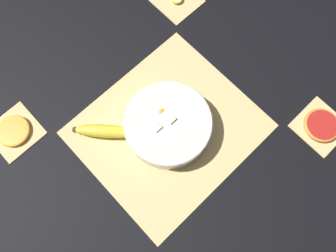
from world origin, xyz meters
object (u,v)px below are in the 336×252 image
fruit_salad_bowl (168,125)px  whole_banana (105,131)px  orange_slice_whole (14,131)px  grapefruit_slice (322,125)px

fruit_salad_bowl → whole_banana: fruit_salad_bowl is taller
orange_slice_whole → grapefruit_slice: size_ratio=0.92×
whole_banana → grapefruit_slice: 0.61m
orange_slice_whole → grapefruit_slice: bearing=-42.5°
whole_banana → grapefruit_slice: (0.46, -0.41, -0.01)m
fruit_salad_bowl → whole_banana: size_ratio=1.54×
fruit_salad_bowl → orange_slice_whole: 0.44m
fruit_salad_bowl → whole_banana: 0.18m
grapefruit_slice → whole_banana: bearing=138.4°
fruit_salad_bowl → grapefruit_slice: (0.32, -0.29, -0.03)m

